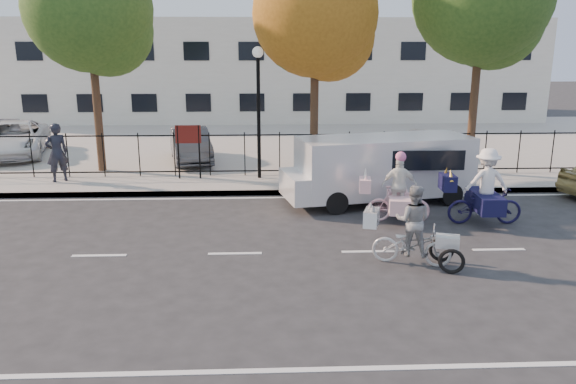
{
  "coord_description": "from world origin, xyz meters",
  "views": [
    {
      "loc": [
        0.69,
        -11.81,
        4.51
      ],
      "look_at": [
        1.24,
        1.2,
        1.1
      ],
      "focal_mm": 35.0,
      "sensor_mm": 36.0,
      "label": 1
    }
  ],
  "objects_px": {
    "lot_car_c": "(191,145)",
    "unicorn_bike": "(398,196)",
    "white_van": "(381,167)",
    "bull_bike": "(484,194)",
    "lot_car_d": "(418,144)",
    "pedestrian": "(57,153)",
    "lamppost": "(258,89)",
    "lot_car_b": "(14,139)",
    "zebra_trike": "(412,234)"
  },
  "relations": [
    {
      "from": "lot_car_b",
      "to": "pedestrian",
      "type": "bearing_deg",
      "value": -67.93
    },
    {
      "from": "lot_car_b",
      "to": "lot_car_c",
      "type": "relative_size",
      "value": 1.29
    },
    {
      "from": "white_van",
      "to": "lot_car_b",
      "type": "distance_m",
      "value": 15.21
    },
    {
      "from": "lamppost",
      "to": "white_van",
      "type": "bearing_deg",
      "value": -36.85
    },
    {
      "from": "lamppost",
      "to": "zebra_trike",
      "type": "distance_m",
      "value": 8.6
    },
    {
      "from": "white_van",
      "to": "lot_car_c",
      "type": "bearing_deg",
      "value": 126.31
    },
    {
      "from": "unicorn_bike",
      "to": "lot_car_d",
      "type": "relative_size",
      "value": 0.55
    },
    {
      "from": "lamppost",
      "to": "white_van",
      "type": "distance_m",
      "value": 4.92
    },
    {
      "from": "bull_bike",
      "to": "lot_car_b",
      "type": "height_order",
      "value": "bull_bike"
    },
    {
      "from": "bull_bike",
      "to": "lot_car_d",
      "type": "bearing_deg",
      "value": -0.74
    },
    {
      "from": "zebra_trike",
      "to": "pedestrian",
      "type": "bearing_deg",
      "value": 71.19
    },
    {
      "from": "lot_car_c",
      "to": "lot_car_d",
      "type": "xyz_separation_m",
      "value": [
        8.91,
        0.14,
        -0.06
      ]
    },
    {
      "from": "unicorn_bike",
      "to": "white_van",
      "type": "relative_size",
      "value": 0.33
    },
    {
      "from": "unicorn_bike",
      "to": "lot_car_b",
      "type": "xyz_separation_m",
      "value": [
        -13.57,
        8.94,
        0.15
      ]
    },
    {
      "from": "lamppost",
      "to": "white_van",
      "type": "xyz_separation_m",
      "value": [
        3.58,
        -2.68,
        -2.04
      ]
    },
    {
      "from": "zebra_trike",
      "to": "white_van",
      "type": "xyz_separation_m",
      "value": [
        0.31,
        4.88,
        0.41
      ]
    },
    {
      "from": "pedestrian",
      "to": "lot_car_c",
      "type": "height_order",
      "value": "pedestrian"
    },
    {
      "from": "bull_bike",
      "to": "white_van",
      "type": "bearing_deg",
      "value": 48.17
    },
    {
      "from": "bull_bike",
      "to": "pedestrian",
      "type": "distance_m",
      "value": 13.29
    },
    {
      "from": "lamppost",
      "to": "zebra_trike",
      "type": "xyz_separation_m",
      "value": [
        3.27,
        -7.57,
        -2.45
      ]
    },
    {
      "from": "bull_bike",
      "to": "pedestrian",
      "type": "height_order",
      "value": "pedestrian"
    },
    {
      "from": "bull_bike",
      "to": "white_van",
      "type": "relative_size",
      "value": 0.37
    },
    {
      "from": "bull_bike",
      "to": "lot_car_b",
      "type": "distance_m",
      "value": 18.24
    },
    {
      "from": "lamppost",
      "to": "lot_car_d",
      "type": "bearing_deg",
      "value": 25.66
    },
    {
      "from": "lot_car_d",
      "to": "unicorn_bike",
      "type": "bearing_deg",
      "value": -90.03
    },
    {
      "from": "unicorn_bike",
      "to": "white_van",
      "type": "xyz_separation_m",
      "value": [
        -0.06,
        1.96,
        0.38
      ]
    },
    {
      "from": "unicorn_bike",
      "to": "lot_car_b",
      "type": "height_order",
      "value": "unicorn_bike"
    },
    {
      "from": "lot_car_b",
      "to": "zebra_trike",
      "type": "bearing_deg",
      "value": -56.0
    },
    {
      "from": "white_van",
      "to": "zebra_trike",
      "type": "bearing_deg",
      "value": -105.69
    },
    {
      "from": "lot_car_b",
      "to": "lot_car_d",
      "type": "xyz_separation_m",
      "value": [
        16.18,
        -1.29,
        -0.11
      ]
    },
    {
      "from": "unicorn_bike",
      "to": "white_van",
      "type": "bearing_deg",
      "value": 10.31
    },
    {
      "from": "lot_car_c",
      "to": "bull_bike",
      "type": "bearing_deg",
      "value": -54.66
    },
    {
      "from": "lamppost",
      "to": "lot_car_d",
      "type": "distance_m",
      "value": 7.33
    },
    {
      "from": "unicorn_bike",
      "to": "lot_car_d",
      "type": "bearing_deg",
      "value": -10.19
    },
    {
      "from": "bull_bike",
      "to": "pedestrian",
      "type": "bearing_deg",
      "value": 71.87
    },
    {
      "from": "white_van",
      "to": "lot_car_d",
      "type": "relative_size",
      "value": 1.69
    },
    {
      "from": "unicorn_bike",
      "to": "zebra_trike",
      "type": "bearing_deg",
      "value": -178.42
    },
    {
      "from": "zebra_trike",
      "to": "lot_car_d",
      "type": "height_order",
      "value": "zebra_trike"
    },
    {
      "from": "lot_car_c",
      "to": "pedestrian",
      "type": "bearing_deg",
      "value": -154.17
    },
    {
      "from": "lot_car_c",
      "to": "unicorn_bike",
      "type": "bearing_deg",
      "value": -62.37
    },
    {
      "from": "pedestrian",
      "to": "lot_car_b",
      "type": "height_order",
      "value": "pedestrian"
    },
    {
      "from": "zebra_trike",
      "to": "white_van",
      "type": "bearing_deg",
      "value": 14.1
    },
    {
      "from": "lot_car_d",
      "to": "zebra_trike",
      "type": "bearing_deg",
      "value": -86.9
    },
    {
      "from": "pedestrian",
      "to": "lot_car_b",
      "type": "bearing_deg",
      "value": -87.45
    },
    {
      "from": "lot_car_c",
      "to": "lot_car_b",
      "type": "bearing_deg",
      "value": 156.46
    },
    {
      "from": "unicorn_bike",
      "to": "lot_car_d",
      "type": "distance_m",
      "value": 8.08
    },
    {
      "from": "lot_car_d",
      "to": "bull_bike",
      "type": "bearing_deg",
      "value": -74.15
    },
    {
      "from": "lot_car_d",
      "to": "lot_car_c",
      "type": "bearing_deg",
      "value": -160.27
    },
    {
      "from": "bull_bike",
      "to": "lot_car_d",
      "type": "height_order",
      "value": "bull_bike"
    },
    {
      "from": "bull_bike",
      "to": "lot_car_d",
      "type": "xyz_separation_m",
      "value": [
        0.41,
        7.87,
        -0.06
      ]
    }
  ]
}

